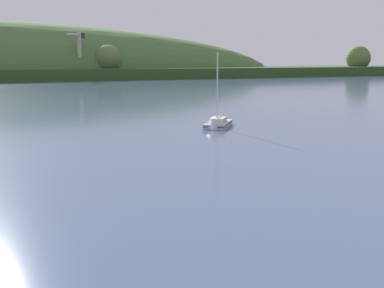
# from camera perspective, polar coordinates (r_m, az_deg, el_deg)

# --- Properties ---
(dockside_crane) EXTENTS (9.26, 10.71, 19.31)m
(dockside_crane) POSITION_cam_1_polar(r_m,az_deg,el_deg) (210.84, -12.82, 9.72)
(dockside_crane) COLOR #4C4C51
(dockside_crane) RESTS_ON ground
(sailboat_near_mooring) EXTENTS (6.16, 6.80, 9.79)m
(sailboat_near_mooring) POSITION_cam_1_polar(r_m,az_deg,el_deg) (58.10, 2.86, 2.07)
(sailboat_near_mooring) COLOR #ADB2BC
(sailboat_near_mooring) RESTS_ON ground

